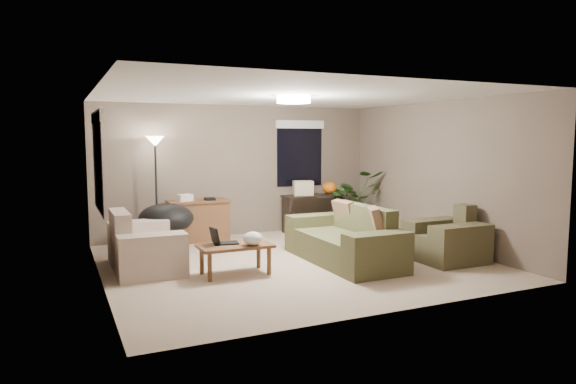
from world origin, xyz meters
name	(u,v)px	position (x,y,z in m)	size (l,w,h in m)	color
room_shell	(294,180)	(0.00, 0.00, 1.25)	(5.50, 5.50, 5.50)	#C5AC92
main_sofa	(345,242)	(0.73, -0.30, 0.29)	(0.95, 2.20, 0.85)	#48492C
throw_pillows	(360,218)	(0.98, -0.30, 0.65)	(0.40, 1.39, 0.47)	#8C7251
loveseat	(143,248)	(-2.14, 0.55, 0.30)	(0.90, 1.60, 0.85)	beige
armchair	(447,241)	(2.18, -0.89, 0.30)	(0.95, 1.00, 0.85)	#4B472D
coffee_table	(235,249)	(-1.03, -0.32, 0.36)	(1.00, 0.55, 0.42)	brown
laptop	(221,240)	(-1.20, -0.22, 0.48)	(0.39, 0.28, 0.24)	black
plastic_bag	(253,238)	(-0.83, -0.47, 0.51)	(0.27, 0.24, 0.19)	white
desk	(199,221)	(-0.90, 2.16, 0.38)	(1.10, 0.50, 0.75)	brown
desk_papers	(190,198)	(-1.05, 2.15, 0.80)	(0.69, 0.29, 0.12)	silver
console_table	(314,210)	(1.46, 2.13, 0.44)	(1.30, 0.40, 0.75)	black
pumpkin	(330,188)	(1.81, 2.13, 0.87)	(0.30, 0.30, 0.24)	orange
cardboard_box	(303,188)	(1.21, 2.13, 0.89)	(0.38, 0.28, 0.28)	beige
papasan_chair	(166,223)	(-1.60, 1.56, 0.47)	(1.05, 1.05, 0.80)	black
floor_lamp	(155,154)	(-1.65, 2.12, 1.60)	(0.32, 0.32, 1.91)	black
ceiling_fixture	(294,100)	(0.00, 0.00, 2.44)	(0.50, 0.50, 0.10)	white
houseplant	(354,207)	(2.25, 1.91, 0.48)	(1.11, 1.23, 0.96)	#2D5923
cat_scratching_post	(391,229)	(2.34, 0.76, 0.21)	(0.32, 0.32, 0.50)	tan
window_left	(97,145)	(-2.73, 0.30, 1.78)	(0.05, 1.56, 1.33)	black
window_back	(300,142)	(1.30, 2.48, 1.79)	(1.06, 0.05, 1.33)	black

